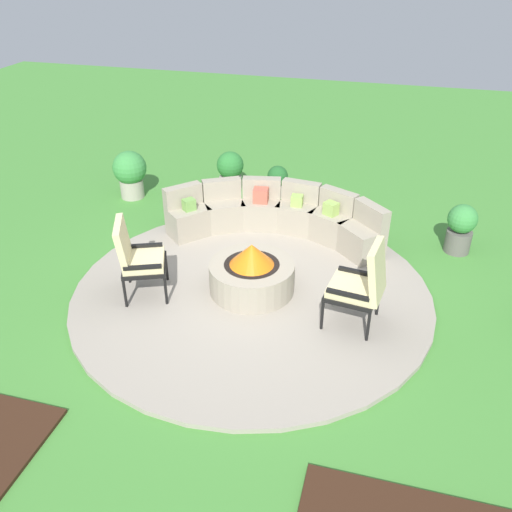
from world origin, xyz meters
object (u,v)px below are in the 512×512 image
curved_stone_bench (276,217)px  lounge_chair_front_left (137,256)px  lounge_chair_front_right (362,284)px  fire_pit (252,273)px  potted_plant_2 (461,227)px  potted_plant_3 (130,172)px  potted_plant_4 (278,180)px  potted_plant_1 (230,169)px

curved_stone_bench → lounge_chair_front_left: (-1.28, -1.97, 0.24)m
lounge_chair_front_left → lounge_chair_front_right: lounge_chair_front_right is taller
fire_pit → lounge_chair_front_left: 1.43m
fire_pit → potted_plant_2: potted_plant_2 is taller
potted_plant_2 → potted_plant_3: bearing=174.9°
lounge_chair_front_right → potted_plant_2: bearing=-21.3°
lounge_chair_front_right → potted_plant_4: bearing=35.4°
fire_pit → lounge_chair_front_left: (-1.34, -0.44, 0.29)m
potted_plant_1 → lounge_chair_front_right: bearing=-52.5°
potted_plant_2 → curved_stone_bench: bearing=-173.4°
lounge_chair_front_right → potted_plant_1: size_ratio=1.56×
potted_plant_1 → potted_plant_4: bearing=-6.1°
potted_plant_1 → potted_plant_3: (-1.55, -0.80, 0.09)m
curved_stone_bench → potted_plant_3: size_ratio=3.94×
potted_plant_1 → fire_pit: bearing=-67.8°
lounge_chair_front_left → potted_plant_3: 3.14m
lounge_chair_front_right → potted_plant_1: bearing=45.2°
fire_pit → potted_plant_4: 3.04m
potted_plant_4 → lounge_chair_front_right: bearing=-62.4°
lounge_chair_front_left → curved_stone_bench: bearing=124.4°
curved_stone_bench → lounge_chair_front_right: (1.43, -1.87, 0.26)m
potted_plant_3 → potted_plant_4: 2.55m
potted_plant_2 → potted_plant_1: bearing=161.6°
fire_pit → potted_plant_2: size_ratio=1.47×
fire_pit → potted_plant_2: bearing=35.5°
potted_plant_1 → potted_plant_3: size_ratio=0.83×
fire_pit → potted_plant_3: 3.66m
curved_stone_bench → potted_plant_3: 2.88m
fire_pit → potted_plant_4: size_ratio=1.94×
curved_stone_bench → potted_plant_2: size_ratio=4.47×
fire_pit → potted_plant_1: 3.37m
curved_stone_bench → potted_plant_4: (-0.33, 1.49, -0.06)m
potted_plant_1 → potted_plant_2: size_ratio=0.94×
potted_plant_4 → fire_pit: bearing=-82.8°
lounge_chair_front_right → potted_plant_3: size_ratio=1.30×
lounge_chair_front_left → potted_plant_1: lounge_chair_front_left is taller
lounge_chair_front_right → potted_plant_4: (-1.76, 3.36, -0.31)m
fire_pit → potted_plant_1: fire_pit is taller
fire_pit → curved_stone_bench: (-0.05, 1.53, 0.04)m
lounge_chair_front_left → lounge_chair_front_right: bearing=69.6°
fire_pit → potted_plant_2: 3.17m
potted_plant_2 → potted_plant_3: potted_plant_3 is taller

